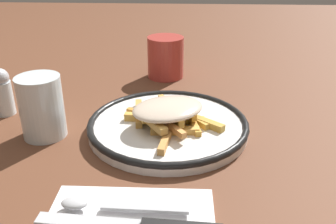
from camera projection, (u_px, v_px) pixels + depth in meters
ground_plane at (168, 131)px, 0.63m from camera, size 2.60×2.60×0.00m
plate at (168, 125)px, 0.63m from camera, size 0.27×0.27×0.02m
fries_heap at (167, 113)px, 0.61m from camera, size 0.20×0.17×0.04m
spoon at (102, 205)px, 0.44m from camera, size 0.02×0.15×0.01m
water_glass at (42, 107)px, 0.60m from camera, size 0.07×0.07×0.10m
coffee_mug at (166, 57)px, 0.86m from camera, size 0.11×0.08×0.09m
salt_shaker at (2, 91)px, 0.67m from camera, size 0.04×0.04×0.09m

